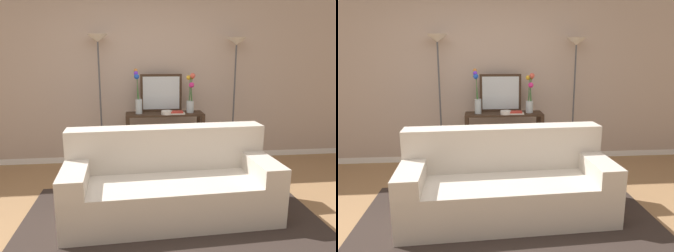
% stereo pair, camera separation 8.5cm
% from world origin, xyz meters
% --- Properties ---
extents(ground_plane, '(16.00, 16.00, 0.02)m').
position_xyz_m(ground_plane, '(0.00, 0.00, -0.01)').
color(ground_plane, '#9E754C').
extents(back_wall, '(12.00, 0.15, 2.84)m').
position_xyz_m(back_wall, '(0.00, 2.22, 1.42)').
color(back_wall, white).
rests_on(back_wall, ground).
extents(area_rug, '(2.97, 1.81, 0.01)m').
position_xyz_m(area_rug, '(0.21, 0.25, 0.01)').
color(area_rug, '#332823').
rests_on(area_rug, ground).
extents(couch, '(2.12, 0.94, 0.88)m').
position_xyz_m(couch, '(0.21, 0.41, 0.32)').
color(couch, beige).
rests_on(couch, ground).
extents(console_table, '(1.11, 0.35, 0.81)m').
position_xyz_m(console_table, '(0.30, 1.83, 0.55)').
color(console_table, '#382619').
rests_on(console_table, ground).
extents(floor_lamp_left, '(0.28, 0.28, 1.89)m').
position_xyz_m(floor_lamp_left, '(-0.61, 1.95, 1.49)').
color(floor_lamp_left, '#4C4C51').
rests_on(floor_lamp_left, ground).
extents(floor_lamp_right, '(0.28, 0.28, 1.86)m').
position_xyz_m(floor_lamp_right, '(1.35, 1.95, 1.46)').
color(floor_lamp_right, '#4C4C51').
rests_on(floor_lamp_right, ground).
extents(wall_mirror, '(0.60, 0.02, 0.54)m').
position_xyz_m(wall_mirror, '(0.26, 1.97, 1.08)').
color(wall_mirror, '#382619').
rests_on(wall_mirror, console_table).
extents(vase_tall_flowers, '(0.11, 0.11, 0.63)m').
position_xyz_m(vase_tall_flowers, '(-0.08, 1.81, 1.04)').
color(vase_tall_flowers, silver).
rests_on(vase_tall_flowers, console_table).
extents(vase_short_flowers, '(0.12, 0.13, 0.57)m').
position_xyz_m(vase_short_flowers, '(0.67, 1.83, 1.06)').
color(vase_short_flowers, silver).
rests_on(vase_short_flowers, console_table).
extents(fruit_bowl, '(0.15, 0.15, 0.05)m').
position_xyz_m(fruit_bowl, '(0.32, 1.73, 0.83)').
color(fruit_bowl, silver).
rests_on(fruit_bowl, console_table).
extents(book_stack, '(0.22, 0.14, 0.04)m').
position_xyz_m(book_stack, '(0.46, 1.74, 0.83)').
color(book_stack, silver).
rests_on(book_stack, console_table).
extents(book_row_under_console, '(0.27, 0.17, 0.12)m').
position_xyz_m(book_row_under_console, '(-0.02, 1.83, 0.06)').
color(book_row_under_console, tan).
rests_on(book_row_under_console, ground).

